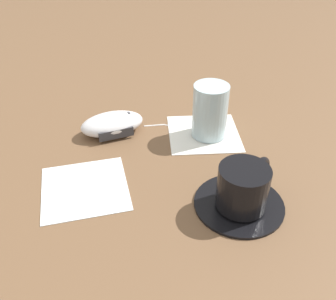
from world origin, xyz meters
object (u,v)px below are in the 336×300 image
coffee_cup (244,186)px  saucer (239,203)px  computer_mouse (112,124)px  drinking_glass (210,111)px

coffee_cup → saucer: bearing=-153.9°
computer_mouse → drinking_glass: drinking_glass is taller
computer_mouse → drinking_glass: size_ratio=1.33×
computer_mouse → drinking_glass: 0.18m
coffee_cup → drinking_glass: bearing=-173.5°
coffee_cup → drinking_glass: 0.19m
coffee_cup → computer_mouse: coffee_cup is taller
drinking_glass → saucer: bearing=6.0°
saucer → drinking_glass: (-0.19, -0.02, 0.05)m
saucer → coffee_cup: (0.00, 0.00, 0.04)m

